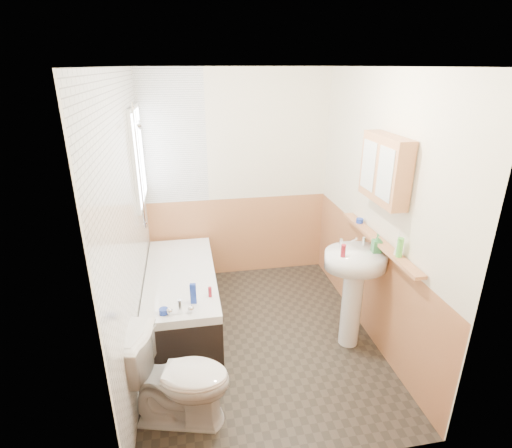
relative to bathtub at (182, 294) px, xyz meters
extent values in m
plane|color=black|center=(0.73, -0.49, -0.28)|extent=(2.80, 2.80, 0.00)
plane|color=white|center=(0.73, -0.49, 2.22)|extent=(2.80, 2.80, 0.00)
cube|color=#F1E6C7|center=(0.73, 0.92, 0.97)|extent=(2.20, 0.02, 2.50)
cube|color=#F1E6C7|center=(0.73, -1.90, 0.97)|extent=(2.20, 0.02, 2.50)
cube|color=#F1E6C7|center=(-0.38, -0.49, 0.97)|extent=(0.02, 2.80, 2.50)
cube|color=#F1E6C7|center=(1.84, -0.49, 0.97)|extent=(0.02, 2.80, 2.50)
cube|color=tan|center=(1.82, -0.49, 0.22)|extent=(0.01, 2.80, 1.00)
cube|color=tan|center=(0.73, -1.88, 0.22)|extent=(2.20, 0.01, 1.00)
cube|color=tan|center=(0.73, 0.90, 0.22)|extent=(2.20, 0.01, 1.00)
cube|color=white|center=(-0.36, -0.49, 0.97)|extent=(0.01, 2.80, 2.50)
cube|color=white|center=(0.00, 0.90, 1.47)|extent=(0.75, 0.01, 1.50)
cube|color=white|center=(-0.34, 0.46, 1.37)|extent=(0.03, 0.79, 0.99)
cube|color=white|center=(-0.32, 0.46, 1.37)|extent=(0.01, 0.70, 0.90)
cube|color=white|center=(-0.32, 0.46, 1.37)|extent=(0.01, 0.04, 0.90)
cube|color=black|center=(0.00, 0.00, -0.05)|extent=(0.70, 1.68, 0.45)
cube|color=white|center=(0.00, 0.00, 0.21)|extent=(0.70, 1.68, 0.08)
cube|color=white|center=(0.00, 0.00, 0.20)|extent=(0.56, 1.54, 0.04)
cylinder|color=silver|center=(0.00, -0.74, 0.32)|extent=(0.04, 0.04, 0.14)
sphere|color=silver|center=(-0.09, -0.74, 0.29)|extent=(0.06, 0.06, 0.06)
sphere|color=silver|center=(0.09, -0.74, 0.29)|extent=(0.06, 0.06, 0.06)
cylinder|color=silver|center=(-0.32, 0.22, 1.31)|extent=(0.02, 0.02, 1.24)
cylinder|color=silver|center=(-0.32, 0.22, 0.74)|extent=(0.05, 0.05, 0.02)
cylinder|color=silver|center=(-0.32, 0.22, 1.87)|extent=(0.05, 0.05, 0.02)
cylinder|color=silver|center=(-0.27, 0.22, 1.72)|extent=(0.07, 0.08, 0.09)
imported|color=white|center=(-0.03, -1.34, 0.10)|extent=(0.86, 0.62, 0.76)
cylinder|color=white|center=(1.57, -0.72, 0.12)|extent=(0.19, 0.19, 0.79)
ellipsoid|color=white|center=(1.57, -0.72, 0.62)|extent=(0.57, 0.46, 0.15)
cylinder|color=silver|center=(1.46, -0.61, 0.74)|extent=(0.03, 0.03, 0.08)
cylinder|color=silver|center=(1.68, -0.61, 0.74)|extent=(0.03, 0.03, 0.08)
cylinder|color=silver|center=(1.57, -0.63, 0.77)|extent=(0.02, 0.11, 0.09)
cube|color=tan|center=(1.77, -0.70, 0.78)|extent=(0.10, 1.38, 0.03)
cube|color=tan|center=(1.75, -0.72, 1.44)|extent=(0.15, 0.61, 0.55)
cube|color=silver|center=(1.67, -0.86, 1.44)|extent=(0.01, 0.24, 0.42)
cube|color=silver|center=(1.67, -0.57, 1.44)|extent=(0.01, 0.24, 0.42)
cylinder|color=#59C647|center=(1.77, -1.06, 0.88)|extent=(0.06, 0.06, 0.16)
cone|color=silver|center=(1.77, -1.02, 0.91)|extent=(0.06, 0.06, 0.22)
cylinder|color=#19339E|center=(1.77, -0.30, 0.82)|extent=(0.08, 0.08, 0.04)
imported|color=#388447|center=(1.73, -0.76, 0.74)|extent=(0.10, 0.18, 0.08)
cylinder|color=maroon|center=(1.41, -0.79, 0.75)|extent=(0.05, 0.05, 0.11)
cube|color=#19339E|center=(0.12, -0.59, 0.35)|extent=(0.06, 0.04, 0.19)
cylinder|color=#19339E|center=(-0.14, -0.71, 0.28)|extent=(0.08, 0.08, 0.05)
cylinder|color=maroon|center=(0.27, -0.51, 0.30)|extent=(0.04, 0.04, 0.10)
camera|label=1|loc=(0.12, -3.69, 2.23)|focal=28.00mm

